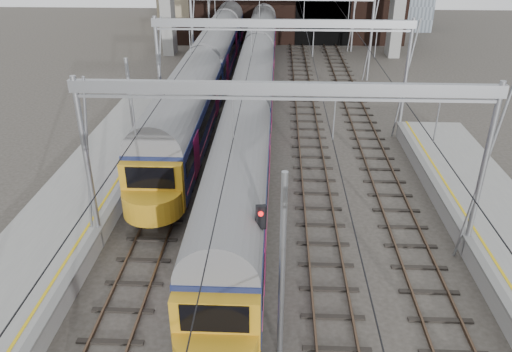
{
  "coord_description": "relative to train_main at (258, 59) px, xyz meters",
  "views": [
    {
      "loc": [
        -0.27,
        -10.63,
        13.26
      ],
      "look_at": [
        -1.2,
        10.75,
        2.4
      ],
      "focal_mm": 35.0,
      "sensor_mm": 36.0,
      "label": 1
    }
  ],
  "objects": [
    {
      "name": "train_second",
      "position": [
        -4.0,
        11.05,
        0.12
      ],
      "size": [
        3.03,
        69.93,
        5.13
      ],
      "color": "black",
      "rests_on": "ground"
    },
    {
      "name": "equip_cover_b",
      "position": [
        -0.09,
        -26.55,
        -2.46
      ],
      "size": [
        0.86,
        0.67,
        0.09
      ],
      "primitive_type": "cube",
      "rotation": [
        0.0,
        0.0,
        0.16
      ],
      "color": "#1636A9",
      "rests_on": "ground"
    },
    {
      "name": "overhead_line",
      "position": [
        2.0,
        -11.88,
        4.06
      ],
      "size": [
        16.8,
        80.0,
        8.0
      ],
      "color": "gray",
      "rests_on": "ground"
    },
    {
      "name": "train_main",
      "position": [
        0.0,
        0.0,
        0.0
      ],
      "size": [
        2.83,
        65.46,
        4.86
      ],
      "color": "black",
      "rests_on": "ground"
    },
    {
      "name": "retaining_wall",
      "position": [
        3.4,
        18.56,
        1.82
      ],
      "size": [
        28.0,
        2.75,
        9.0
      ],
      "color": "black",
      "rests_on": "ground"
    },
    {
      "name": "signal_near_centre",
      "position": [
        1.27,
        -29.55,
        0.57
      ],
      "size": [
        0.37,
        0.47,
        4.88
      ],
      "rotation": [
        0.0,
        0.0,
        0.13
      ],
      "color": "black",
      "rests_on": "ground"
    },
    {
      "name": "tracks",
      "position": [
        2.0,
        -18.37,
        -2.49
      ],
      "size": [
        14.4,
        80.0,
        0.22
      ],
      "color": "#4C3828",
      "rests_on": "ground"
    }
  ]
}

